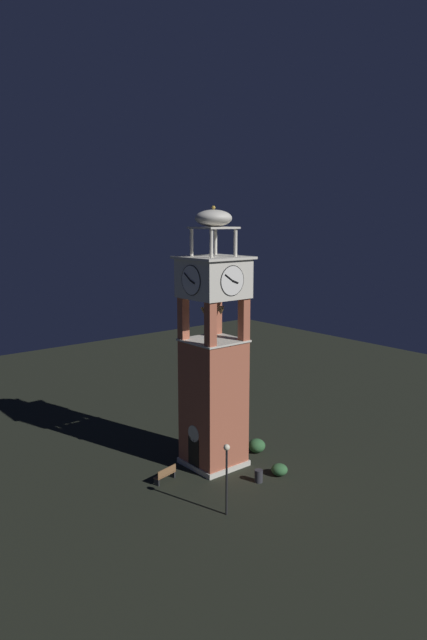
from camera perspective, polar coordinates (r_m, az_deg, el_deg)
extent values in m
plane|color=black|center=(39.51, 0.00, -14.19)|extent=(80.00, 80.00, 0.00)
cube|color=#AD5B42|center=(37.97, 0.00, -8.38)|extent=(3.33, 3.33, 8.45)
cube|color=silver|center=(39.44, 0.00, -13.96)|extent=(3.53, 3.53, 0.35)
cube|color=black|center=(38.09, -2.00, -13.27)|extent=(1.10, 0.04, 2.20)
cylinder|color=silver|center=(37.55, -2.01, -11.31)|extent=(1.10, 0.04, 1.10)
cube|color=#AD5B42|center=(36.80, -3.04, 0.09)|extent=(0.56, 0.56, 2.85)
cube|color=#AD5B42|center=(34.65, -0.30, -0.52)|extent=(0.56, 0.56, 2.85)
cube|color=#AD5B42|center=(38.49, 0.27, 0.55)|extent=(0.56, 0.56, 2.85)
cube|color=#AD5B42|center=(36.44, 3.07, -0.01)|extent=(0.56, 0.56, 2.85)
cube|color=silver|center=(36.83, 0.00, -2.04)|extent=(3.49, 3.49, 0.12)
cone|color=brown|center=(35.89, 0.74, 0.83)|extent=(0.41, 0.41, 0.36)
cone|color=brown|center=(37.01, 0.79, 1.11)|extent=(0.39, 0.39, 0.35)
cone|color=brown|center=(37.08, -0.65, 1.13)|extent=(0.38, 0.38, 0.54)
cone|color=brown|center=(35.97, -0.88, 0.85)|extent=(0.57, 0.57, 0.50)
cube|color=silver|center=(36.20, 0.00, 4.19)|extent=(3.57, 3.57, 2.47)
cylinder|color=white|center=(35.08, -2.28, 3.99)|extent=(1.88, 0.05, 1.88)
torus|color=black|center=(35.08, -2.28, 3.99)|extent=(1.90, 0.06, 1.90)
cube|color=black|center=(34.88, -2.13, 3.82)|extent=(0.47, 0.03, 0.25)
cube|color=black|center=(35.27, -2.66, 4.37)|extent=(0.65, 0.03, 0.47)
cylinder|color=white|center=(37.37, 2.14, 4.37)|extent=(1.88, 0.05, 1.88)
torus|color=black|center=(37.37, 2.14, 4.37)|extent=(1.90, 0.06, 1.90)
cube|color=black|center=(37.26, 2.43, 4.22)|extent=(0.47, 0.03, 0.25)
cube|color=black|center=(37.62, 1.89, 4.73)|extent=(0.65, 0.03, 0.47)
cylinder|color=white|center=(37.60, -1.76, 4.41)|extent=(0.05, 1.88, 1.88)
torus|color=black|center=(37.60, -1.76, 4.41)|extent=(0.06, 1.90, 1.90)
cube|color=black|center=(37.79, -1.55, 4.31)|extent=(0.03, 0.47, 0.25)
cube|color=black|center=(37.44, -2.19, 4.70)|extent=(0.03, 0.65, 0.47)
cylinder|color=white|center=(34.84, 1.90, 3.95)|extent=(0.05, 1.88, 1.88)
torus|color=black|center=(34.84, 1.90, 3.95)|extent=(0.06, 1.90, 1.90)
cube|color=black|center=(34.95, 2.23, 3.83)|extent=(0.03, 0.47, 0.25)
cube|color=black|center=(34.57, 1.58, 4.25)|extent=(0.03, 0.65, 0.47)
cube|color=silver|center=(36.09, 0.00, 6.27)|extent=(3.93, 3.93, 0.16)
cylinder|color=silver|center=(36.19, -2.21, 7.76)|extent=(0.22, 0.22, 1.72)
cylinder|color=silver|center=(34.66, -0.22, 7.66)|extent=(0.22, 0.22, 1.72)
cylinder|color=silver|center=(37.42, 0.20, 7.84)|extent=(0.22, 0.22, 1.72)
cylinder|color=silver|center=(35.93, 2.22, 7.74)|extent=(0.22, 0.22, 1.72)
cube|color=silver|center=(36.01, 0.00, 9.22)|extent=(2.40, 2.40, 0.12)
ellipsoid|color=silver|center=(36.01, 0.00, 10.15)|extent=(2.32, 2.32, 1.06)
sphere|color=#B79338|center=(36.01, 0.00, 11.19)|extent=(0.24, 0.24, 0.24)
cube|color=brown|center=(37.10, -4.91, -15.16)|extent=(0.75, 1.66, 0.06)
cube|color=brown|center=(36.86, -4.69, -14.85)|extent=(0.37, 1.58, 0.44)
cube|color=#2D2D33|center=(36.74, -5.71, -15.85)|extent=(0.40, 0.16, 0.42)
cube|color=#2D2D33|center=(37.67, -4.12, -15.14)|extent=(0.40, 0.16, 0.42)
cylinder|color=black|center=(32.67, 1.32, -15.99)|extent=(0.12, 0.12, 3.79)
sphere|color=#F9EFCC|center=(31.81, 1.33, -12.63)|extent=(0.36, 0.36, 0.36)
cylinder|color=#2D2D33|center=(37.02, 4.54, -15.30)|extent=(0.52, 0.52, 0.80)
ellipsoid|color=#336638|center=(38.03, 6.62, -14.66)|extent=(1.06, 1.06, 0.75)
ellipsoid|color=#336638|center=(41.23, 4.35, -12.43)|extent=(1.20, 1.20, 0.95)
ellipsoid|color=#336638|center=(41.58, -1.61, -12.21)|extent=(1.08, 1.08, 0.94)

